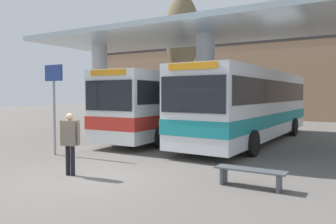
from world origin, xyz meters
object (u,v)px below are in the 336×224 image
(transit_bus_center_bay, at_px, (252,103))
(poplar_tree_behind_left, at_px, (182,35))
(transit_bus_left_bay, at_px, (171,103))
(pedestrian_waiting, at_px, (70,138))
(info_sign_platform, at_px, (54,92))
(waiting_bench_near_pillar, at_px, (250,174))

(transit_bus_center_bay, relative_size, poplar_tree_behind_left, 1.37)
(transit_bus_center_bay, bearing_deg, transit_bus_left_bay, 12.99)
(pedestrian_waiting, xyz_separation_m, poplar_tree_behind_left, (-3.66, 13.46, 5.25))
(info_sign_platform, relative_size, pedestrian_waiting, 1.93)
(poplar_tree_behind_left, bearing_deg, info_sign_platform, -86.38)
(transit_bus_left_bay, relative_size, transit_bus_center_bay, 0.85)
(transit_bus_left_bay, distance_m, info_sign_platform, 6.66)
(pedestrian_waiting, height_order, poplar_tree_behind_left, poplar_tree_behind_left)
(transit_bus_center_bay, distance_m, poplar_tree_behind_left, 8.65)
(transit_bus_left_bay, xyz_separation_m, transit_bus_center_bay, (4.10, 0.81, 0.04))
(waiting_bench_near_pillar, relative_size, poplar_tree_behind_left, 0.19)
(transit_bus_left_bay, xyz_separation_m, poplar_tree_behind_left, (-2.01, 5.01, 4.50))
(info_sign_platform, bearing_deg, pedestrian_waiting, -33.49)
(transit_bus_left_bay, height_order, transit_bus_center_bay, transit_bus_center_bay)
(info_sign_platform, bearing_deg, poplar_tree_behind_left, 93.62)
(pedestrian_waiting, distance_m, poplar_tree_behind_left, 14.90)
(transit_bus_left_bay, height_order, poplar_tree_behind_left, poplar_tree_behind_left)
(transit_bus_center_bay, bearing_deg, waiting_bench_near_pillar, 108.01)
(transit_bus_center_bay, height_order, info_sign_platform, info_sign_platform)
(info_sign_platform, xyz_separation_m, pedestrian_waiting, (2.93, -1.94, -1.32))
(waiting_bench_near_pillar, bearing_deg, poplar_tree_behind_left, 124.84)
(waiting_bench_near_pillar, bearing_deg, transit_bus_center_bay, 106.21)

